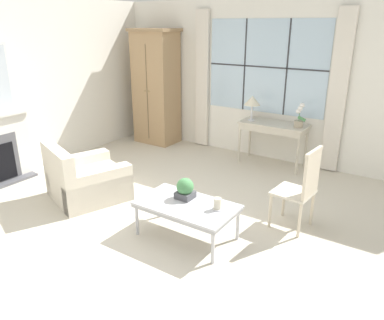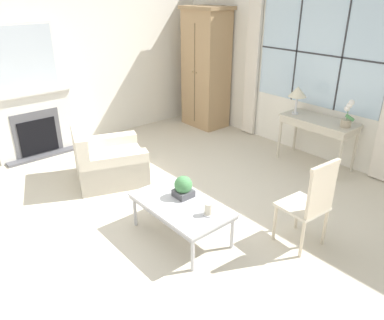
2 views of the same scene
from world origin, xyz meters
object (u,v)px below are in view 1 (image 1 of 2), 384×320
potted_plant_small (185,189)px  pillar_candle (217,204)px  armoire (156,87)px  potted_orchid (299,118)px  side_chair_wooden (302,185)px  armchair_upholstered (86,181)px  table_lamp (252,101)px  console_table (273,128)px  coffee_table (187,207)px

potted_plant_small → pillar_candle: 0.47m
armoire → potted_orchid: bearing=0.1°
potted_orchid → side_chair_wooden: potted_orchid is taller
armoire → armchair_upholstered: bearing=-72.2°
potted_plant_small → table_lamp: bearing=98.8°
potted_orchid → armchair_upholstered: bearing=-127.9°
armoire → table_lamp: size_ratio=5.14×
armoire → pillar_candle: armoire is taller
armoire → console_table: (2.57, 0.02, -0.48)m
armchair_upholstered → pillar_candle: armchair_upholstered is taller
pillar_candle → coffee_table: bearing=-168.3°
armchair_upholstered → coffee_table: (1.80, -0.07, 0.13)m
side_chair_wooden → coffee_table: side_chair_wooden is taller
console_table → potted_orchid: 0.50m
coffee_table → potted_orchid: bearing=83.4°
side_chair_wooden → potted_plant_small: 1.39m
console_table → coffee_table: bearing=-87.8°
armoire → console_table: size_ratio=1.99×
armoire → armchair_upholstered: size_ratio=1.88×
pillar_candle → potted_orchid: bearing=90.8°
table_lamp → potted_plant_small: bearing=-81.2°
armchair_upholstered → side_chair_wooden: side_chair_wooden is taller
coffee_table → potted_plant_small: 0.22m
side_chair_wooden → pillar_candle: (-0.67, -0.84, -0.09)m
potted_plant_small → side_chair_wooden: bearing=35.3°
side_chair_wooden → potted_plant_small: size_ratio=4.16×
table_lamp → coffee_table: size_ratio=0.39×
armoire → armchair_upholstered: armoire is taller
table_lamp → coffee_table: bearing=-79.6°
table_lamp → armchair_upholstered: size_ratio=0.37×
potted_plant_small → armchair_upholstered: bearing=-178.4°
armchair_upholstered → potted_plant_small: (1.70, 0.05, 0.29)m
armchair_upholstered → console_table: bearing=58.5°
potted_orchid → potted_plant_small: size_ratio=1.62×
side_chair_wooden → armchair_upholstered: bearing=-163.4°
armoire → table_lamp: armoire is taller
armchair_upholstered → side_chair_wooden: bearing=16.6°
table_lamp → potted_plant_small: 2.73m
table_lamp → console_table: bearing=9.9°
armoire → coffee_table: size_ratio=1.99×
console_table → table_lamp: table_lamp is taller
armoire → side_chair_wooden: bearing=-27.0°
pillar_candle → armoire: bearing=138.1°
side_chair_wooden → coffee_table: size_ratio=0.91×
table_lamp → pillar_candle: 2.89m
console_table → coffee_table: 2.84m
console_table → table_lamp: bearing=-170.1°
armchair_upholstered → pillar_candle: 2.18m
table_lamp → side_chair_wooden: bearing=-50.1°
potted_plant_small → coffee_table: bearing=-49.2°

